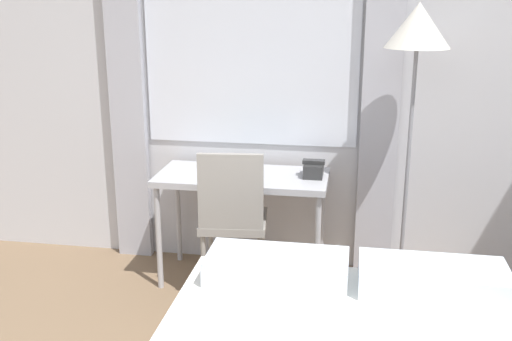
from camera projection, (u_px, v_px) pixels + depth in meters
The scene contains 6 objects.
wall_back_with_window at pixel (279, 68), 3.88m from camera, with size 5.63×0.13×2.70m.
desk at pixel (242, 185), 3.79m from camera, with size 1.08×0.50×0.72m.
desk_chair at pixel (233, 214), 3.60m from camera, with size 0.44×0.44×0.95m.
standing_lamp at pixel (416, 52), 3.34m from camera, with size 0.37×0.37×1.77m.
telephone at pixel (314, 169), 3.72m from camera, with size 0.14×0.16×0.11m.
book at pixel (233, 175), 3.72m from camera, with size 0.31×0.25×0.02m.
Camera 1 is at (0.48, -1.03, 1.81)m, focal length 42.00 mm.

